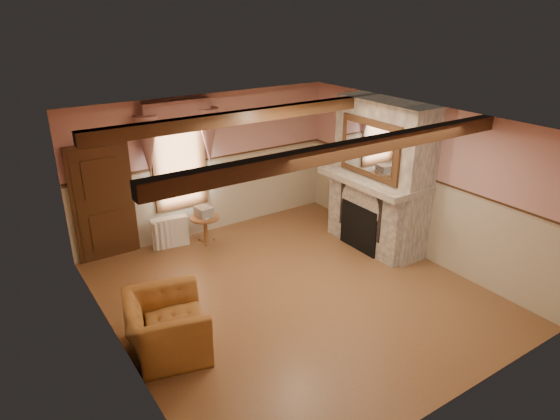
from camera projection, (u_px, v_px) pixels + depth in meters
floor at (293, 293)px, 8.15m from camera, size 5.50×6.00×0.01m
ceiling at (295, 123)px, 7.07m from camera, size 5.50×6.00×0.01m
wall_back at (207, 165)px, 9.91m from camera, size 5.50×0.02×2.80m
wall_front at (457, 306)px, 5.31m from camera, size 5.50×0.02×2.80m
wall_left at (114, 262)px, 6.20m from camera, size 0.02×6.00×2.80m
wall_right at (418, 181)px, 9.02m from camera, size 0.02×6.00×2.80m
wainscot at (294, 252)px, 7.86m from camera, size 5.50×6.00×1.50m
chair_rail at (294, 208)px, 7.57m from camera, size 5.50×6.00×0.08m
firebox at (361, 227)px, 9.46m from camera, size 0.20×0.95×0.90m
armchair at (166, 326)px, 6.66m from camera, size 1.31×1.41×0.77m
side_table at (206, 230)px, 9.76m from camera, size 0.74×0.74×0.55m
book_stack at (204, 212)px, 9.63m from camera, size 0.29×0.35×0.20m
radiator at (170, 232)px, 9.59m from camera, size 0.72×0.28×0.60m
bowl at (379, 175)px, 9.10m from camera, size 0.37×0.37×0.09m
mantel_clock at (346, 160)px, 9.79m from camera, size 0.14×0.24×0.20m
oil_lamp at (351, 160)px, 9.67m from camera, size 0.11×0.11×0.28m
candle_red at (396, 180)px, 8.78m from camera, size 0.06×0.06×0.16m
jar_yellow at (383, 176)px, 9.03m from camera, size 0.06×0.06×0.12m
fireplace at (382, 175)px, 9.31m from camera, size 0.85×2.00×2.80m
mantel at (374, 179)px, 9.24m from camera, size 1.05×2.05×0.12m
overmantel_mirror at (369, 149)px, 8.91m from camera, size 0.06×1.44×1.04m
door at (104, 204)px, 8.93m from camera, size 1.10×0.10×2.10m
window at (179, 158)px, 9.49m from camera, size 1.06×0.08×2.02m
window_drapes at (178, 128)px, 9.19m from camera, size 1.30×0.14×1.40m
ceiling_beam_front at (351, 149)px, 6.19m from camera, size 5.50×0.18×0.20m
ceiling_beam_back at (252, 116)px, 8.03m from camera, size 5.50×0.18×0.20m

